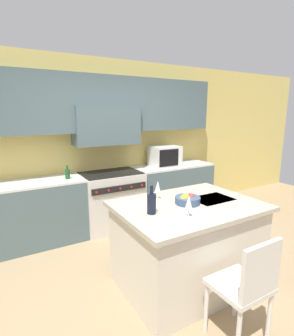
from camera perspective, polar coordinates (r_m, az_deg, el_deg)
ground_plane at (r=3.14m, az=6.25°, el=-24.15°), size 10.00×10.00×0.00m
back_cabinetry at (r=4.34m, az=-9.52°, el=8.69°), size 10.00×0.46×2.70m
back_counter at (r=4.34m, az=-7.83°, el=-6.84°), size 3.92×0.62×0.91m
range_stove at (r=4.32m, az=-7.72°, el=-6.91°), size 0.95×0.70×0.91m
microwave at (r=4.66m, az=3.91°, el=2.61°), size 0.49×0.39×0.36m
kitchen_island at (r=2.95m, az=8.74°, el=-16.09°), size 1.47×1.07×0.92m
island_chair at (r=2.35m, az=20.94°, el=-22.63°), size 0.42×0.40×0.94m
wine_bottle at (r=2.45m, az=0.99°, el=-7.63°), size 0.09×0.09×0.27m
wine_glass_near at (r=2.39m, az=9.09°, el=-7.39°), size 0.06×0.06×0.20m
wine_glass_far at (r=2.84m, az=2.37°, el=-4.10°), size 0.06×0.06×0.20m
fruit_bowl at (r=2.76m, az=8.81°, el=-6.82°), size 0.26×0.26×0.10m
oil_bottle_on_counter at (r=3.93m, az=-16.93°, el=-1.20°), size 0.07×0.07×0.20m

